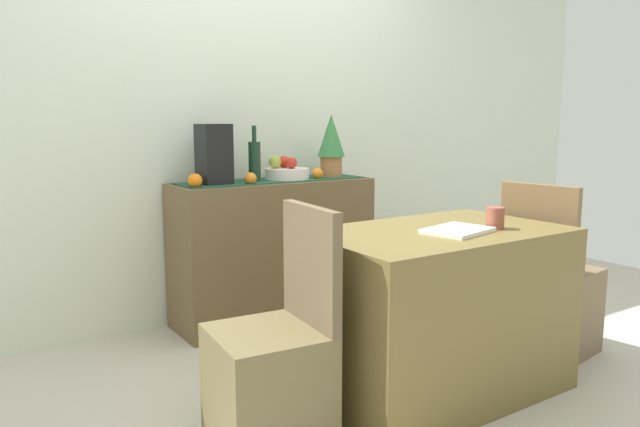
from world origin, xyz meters
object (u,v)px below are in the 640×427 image
potted_plant (331,143)px  sideboard_console (274,250)px  coffee_cup (495,218)px  dining_table (435,311)px  chair_by_corner (549,303)px  chair_near_window (272,377)px  open_book (457,230)px  coffee_maker (214,154)px  wine_bottle (255,161)px  fruit_bowl (287,174)px

potted_plant → sideboard_console: bearing=180.0°
coffee_cup → dining_table: bearing=150.3°
sideboard_console → chair_by_corner: size_ratio=1.36×
potted_plant → dining_table: bearing=-104.2°
chair_near_window → open_book: bearing=-6.6°
coffee_maker → coffee_cup: (0.70, -1.40, -0.23)m
wine_bottle → dining_table: size_ratio=0.29×
fruit_bowl → dining_table: bearing=-89.9°
sideboard_console → fruit_bowl: fruit_bowl is taller
dining_table → open_book: (0.02, -0.10, 0.38)m
coffee_maker → fruit_bowl: bearing=0.0°
sideboard_console → dining_table: bearing=-85.5°
coffee_maker → dining_table: size_ratio=0.30×
sideboard_console → open_book: 1.42m
coffee_cup → fruit_bowl: bearing=99.1°
potted_plant → open_book: 1.45m
wine_bottle → dining_table: wine_bottle is taller
fruit_bowl → wine_bottle: 0.24m
coffee_cup → chair_by_corner: chair_by_corner is taller
sideboard_console → chair_by_corner: (0.93, -1.28, -0.16)m
dining_table → chair_by_corner: chair_by_corner is taller
potted_plant → chair_by_corner: 1.59m
fruit_bowl → chair_by_corner: size_ratio=0.30×
sideboard_console → coffee_cup: sideboard_console is taller
fruit_bowl → coffee_maker: 0.49m
open_book → coffee_cup: bearing=-20.2°
dining_table → open_book: size_ratio=4.05×
wine_bottle → chair_by_corner: 1.80m
potted_plant → coffee_cup: (-0.10, -1.40, -0.28)m
dining_table → chair_near_window: 0.84m
potted_plant → chair_near_window: bearing=-132.0°
open_book → chair_by_corner: chair_by_corner is taller
chair_near_window → coffee_cup: bearing=-6.8°
sideboard_console → wine_bottle: (-0.12, 0.00, 0.55)m
potted_plant → chair_by_corner: potted_plant is taller
potted_plant → chair_near_window: 1.90m
dining_table → coffee_cup: coffee_cup is taller
fruit_bowl → coffee_cup: bearing=-80.9°
wine_bottle → chair_near_window: (-0.61, -1.28, -0.71)m
fruit_bowl → open_book: size_ratio=0.97×
sideboard_console → dining_table: 1.28m
wine_bottle → coffee_maker: coffee_maker is taller
dining_table → coffee_cup: (0.22, -0.13, 0.42)m
wine_bottle → chair_near_window: bearing=-115.4°
dining_table → coffee_cup: bearing=-29.7°
coffee_cup → open_book: bearing=172.2°
fruit_bowl → wine_bottle: size_ratio=0.82×
potted_plant → chair_near_window: potted_plant is taller
sideboard_console → coffee_maker: bearing=180.0°
wine_bottle → coffee_cup: size_ratio=3.43×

